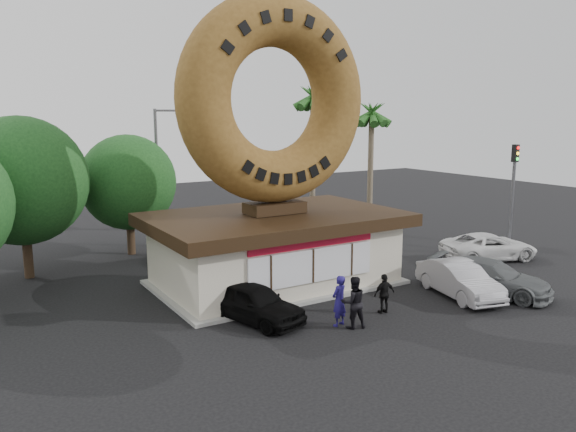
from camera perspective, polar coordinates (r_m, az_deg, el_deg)
The scene contains 16 objects.
ground at distance 21.38m, azimuth 7.00°, elevation -10.84°, with size 90.00×90.00×0.00m, color black.
donut_shop at distance 25.58m, azimuth -1.32°, elevation -3.08°, with size 11.20×7.20×3.80m.
giant_donut at distance 24.91m, azimuth -1.41°, elevation 11.73°, with size 9.01×9.01×2.30m, color brown.
tree_west at distance 28.81m, azimuth -25.45°, elevation 3.24°, with size 6.00×6.00×7.65m.
tree_mid at distance 31.88m, azimuth -15.93°, elevation 3.30°, with size 5.20×5.20×6.63m.
palm_near at distance 35.69m, azimuth 2.57°, elevation 11.45°, with size 2.60×2.60×9.75m.
palm_far at distance 36.60m, azimuth 8.51°, elevation 9.87°, with size 2.60×2.60×8.75m.
street_lamp at distance 33.42m, azimuth -12.90°, elevation 4.54°, with size 2.11×0.20×8.00m.
traffic_signal at distance 33.18m, azimuth 21.91°, elevation 2.95°, with size 0.30×0.38×6.07m.
person_left at distance 20.87m, azimuth 5.21°, elevation -8.57°, with size 0.69×0.45×1.90m, color navy.
person_center at distance 20.70m, azimuth 6.66°, elevation -8.70°, with size 0.94×0.73×1.94m, color black.
person_right at distance 22.40m, azimuth 9.76°, elevation -7.78°, with size 0.93×0.39×1.58m, color black.
car_black at distance 21.34m, azimuth -3.44°, elevation -8.77°, with size 1.70×4.23×1.44m, color black.
car_silver at distance 25.14m, azimuth 17.00°, elevation -6.19°, with size 1.57×4.50×1.48m, color #9B9A9F.
car_grey at distance 25.89m, azimuth 19.84°, elevation -5.88°, with size 2.08×5.12×1.49m, color slate.
car_white at distance 31.93m, azimuth 19.75°, elevation -2.94°, with size 2.36×5.12×1.42m, color silver.
Camera 1 is at (-12.59, -15.49, 7.68)m, focal length 35.00 mm.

